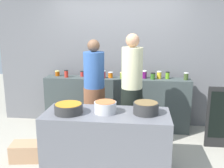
# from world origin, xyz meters

# --- Properties ---
(ground) EXTENTS (12.00, 12.00, 0.00)m
(ground) POSITION_xyz_m (0.00, 0.00, 0.00)
(ground) COLOR #9D988B
(storefront_wall) EXTENTS (4.80, 0.12, 3.00)m
(storefront_wall) POSITION_xyz_m (0.00, 1.45, 1.50)
(storefront_wall) COLOR slate
(storefront_wall) RESTS_ON ground
(display_shelf) EXTENTS (2.70, 0.36, 0.99)m
(display_shelf) POSITION_xyz_m (0.00, 1.10, 0.50)
(display_shelf) COLOR #384241
(display_shelf) RESTS_ON ground
(prep_table) EXTENTS (1.70, 0.70, 0.80)m
(prep_table) POSITION_xyz_m (0.00, -0.30, 0.40)
(prep_table) COLOR slate
(prep_table) RESTS_ON ground
(preserve_jar_0) EXTENTS (0.09, 0.09, 0.10)m
(preserve_jar_0) POSITION_xyz_m (-1.15, 1.16, 1.04)
(preserve_jar_0) COLOR #99440A
(preserve_jar_0) RESTS_ON display_shelf
(preserve_jar_1) EXTENTS (0.07, 0.07, 0.14)m
(preserve_jar_1) POSITION_xyz_m (-0.94, 1.06, 1.06)
(preserve_jar_1) COLOR red
(preserve_jar_1) RESTS_ON display_shelf
(preserve_jar_2) EXTENTS (0.08, 0.08, 0.10)m
(preserve_jar_2) POSITION_xyz_m (-0.66, 1.17, 1.04)
(preserve_jar_2) COLOR #A72824
(preserve_jar_2) RESTS_ON display_shelf
(preserve_jar_3) EXTENTS (0.07, 0.07, 0.13)m
(preserve_jar_3) POSITION_xyz_m (-0.55, 1.11, 1.06)
(preserve_jar_3) COLOR #511042
(preserve_jar_3) RESTS_ON display_shelf
(preserve_jar_4) EXTENTS (0.07, 0.07, 0.14)m
(preserve_jar_4) POSITION_xyz_m (-0.34, 1.06, 1.06)
(preserve_jar_4) COLOR #B2200E
(preserve_jar_4) RESTS_ON display_shelf
(preserve_jar_5) EXTENTS (0.08, 0.08, 0.14)m
(preserve_jar_5) POSITION_xyz_m (-0.24, 1.08, 1.06)
(preserve_jar_5) COLOR #B22627
(preserve_jar_5) RESTS_ON display_shelf
(preserve_jar_6) EXTENTS (0.09, 0.09, 0.11)m
(preserve_jar_6) POSITION_xyz_m (-0.12, 1.11, 1.04)
(preserve_jar_6) COLOR #D75D0E
(preserve_jar_6) RESTS_ON display_shelf
(preserve_jar_7) EXTENTS (0.09, 0.09, 0.11)m
(preserve_jar_7) POSITION_xyz_m (0.11, 1.08, 1.05)
(preserve_jar_7) COLOR olive
(preserve_jar_7) RESTS_ON display_shelf
(preserve_jar_8) EXTENTS (0.08, 0.08, 0.12)m
(preserve_jar_8) POSITION_xyz_m (0.33, 1.05, 1.05)
(preserve_jar_8) COLOR brown
(preserve_jar_8) RESTS_ON display_shelf
(preserve_jar_9) EXTENTS (0.09, 0.09, 0.14)m
(preserve_jar_9) POSITION_xyz_m (0.51, 1.13, 1.06)
(preserve_jar_9) COLOR #5B1258
(preserve_jar_9) RESTS_ON display_shelf
(preserve_jar_10) EXTENTS (0.09, 0.09, 0.12)m
(preserve_jar_10) POSITION_xyz_m (0.66, 1.06, 1.05)
(preserve_jar_10) COLOR #2F5F1F
(preserve_jar_10) RESTS_ON display_shelf
(preserve_jar_11) EXTENTS (0.09, 0.09, 0.14)m
(preserve_jar_11) POSITION_xyz_m (0.78, 1.14, 1.06)
(preserve_jar_11) COLOR gold
(preserve_jar_11) RESTS_ON display_shelf
(preserve_jar_12) EXTENTS (0.07, 0.07, 0.13)m
(preserve_jar_12) POSITION_xyz_m (0.93, 1.14, 1.06)
(preserve_jar_12) COLOR #5D9520
(preserve_jar_12) RESTS_ON display_shelf
(preserve_jar_13) EXTENTS (0.08, 0.08, 0.13)m
(preserve_jar_13) POSITION_xyz_m (1.25, 1.08, 1.06)
(preserve_jar_13) COLOR #364822
(preserve_jar_13) RESTS_ON display_shelf
(cooking_pot_left) EXTENTS (0.38, 0.38, 0.13)m
(cooking_pot_left) POSITION_xyz_m (-0.50, -0.37, 0.87)
(cooking_pot_left) COLOR #2D2D2D
(cooking_pot_left) RESTS_ON prep_table
(cooking_pot_center) EXTENTS (0.30, 0.30, 0.16)m
(cooking_pot_center) POSITION_xyz_m (-0.02, -0.29, 0.88)
(cooking_pot_center) COLOR #B7B7BC
(cooking_pot_center) RESTS_ON prep_table
(cooking_pot_right) EXTENTS (0.34, 0.34, 0.16)m
(cooking_pot_right) POSITION_xyz_m (0.53, -0.27, 0.88)
(cooking_pot_right) COLOR #2D2D2D
(cooking_pot_right) RESTS_ON prep_table
(cook_with_tongs) EXTENTS (0.35, 0.35, 1.73)m
(cook_with_tongs) POSITION_xyz_m (-0.31, 0.50, 0.79)
(cook_with_tongs) COLOR brown
(cook_with_tongs) RESTS_ON ground
(cook_in_cap) EXTENTS (0.33, 0.33, 1.83)m
(cook_in_cap) POSITION_xyz_m (0.31, 0.28, 0.84)
(cook_in_cap) COLOR black
(cook_in_cap) RESTS_ON ground
(bread_crate) EXTENTS (0.46, 0.36, 0.26)m
(bread_crate) POSITION_xyz_m (-1.21, -0.24, 0.13)
(bread_crate) COLOR tan
(bread_crate) RESTS_ON ground
(chalkboard_sign) EXTENTS (0.54, 0.05, 1.01)m
(chalkboard_sign) POSITION_xyz_m (1.78, 0.50, 0.51)
(chalkboard_sign) COLOR black
(chalkboard_sign) RESTS_ON ground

